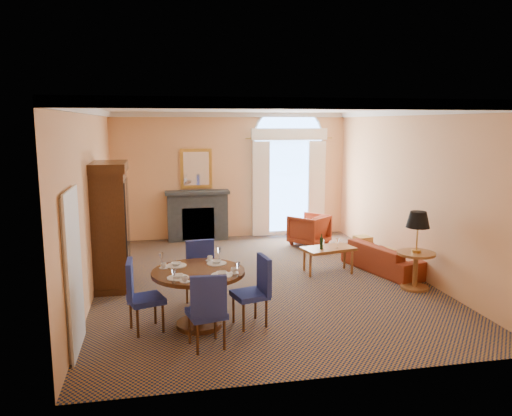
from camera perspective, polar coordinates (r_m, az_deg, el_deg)
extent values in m
plane|color=#14203F|center=(9.55, 0.59, -8.21)|extent=(7.50, 7.50, 0.00)
cube|color=#FBB577|center=(12.85, -2.84, 3.72)|extent=(6.00, 0.04, 3.20)
cube|color=#FBB577|center=(9.06, -18.30, 0.72)|extent=(0.04, 7.50, 3.20)
cube|color=#FBB577|center=(10.22, 17.31, 1.75)|extent=(0.04, 7.50, 3.20)
cube|color=white|center=(9.09, 0.63, 11.36)|extent=(6.00, 7.50, 0.04)
cube|color=white|center=(9.09, 0.63, 10.98)|extent=(6.00, 7.50, 0.12)
cube|color=white|center=(6.85, -20.10, -7.07)|extent=(0.08, 0.90, 2.06)
cube|color=#373C41|center=(12.69, -6.69, -0.97)|extent=(1.50, 0.40, 1.20)
cube|color=#373C41|center=(12.56, -6.73, 1.87)|extent=(1.60, 0.46, 0.08)
cube|color=gold|center=(12.70, -6.86, 4.50)|extent=(0.80, 0.04, 1.00)
cube|color=white|center=(12.68, -6.85, 4.49)|extent=(0.64, 0.02, 0.84)
cube|color=white|center=(13.17, 3.66, 2.33)|extent=(1.90, 0.04, 2.50)
cube|color=#91BCF3|center=(13.16, 3.68, 2.32)|extent=(1.70, 0.02, 2.30)
cylinder|color=white|center=(13.07, 3.72, 7.77)|extent=(1.90, 0.04, 1.90)
cube|color=white|center=(12.88, 0.57, 2.18)|extent=(0.45, 0.06, 2.45)
cube|color=white|center=(13.27, 6.93, 2.33)|extent=(0.45, 0.06, 2.45)
cube|color=white|center=(12.95, 3.87, 8.41)|extent=(2.00, 0.08, 0.30)
cube|color=#3A1E0D|center=(9.31, -16.27, -2.41)|extent=(0.57, 1.05, 2.09)
cube|color=#3A1E0D|center=(9.15, -16.61, 4.52)|extent=(0.65, 1.15, 0.17)
cube|color=#3A1E0D|center=(9.56, -15.99, -8.24)|extent=(0.65, 1.15, 0.10)
cylinder|color=#3A1E0D|center=(7.27, -6.61, -7.32)|extent=(1.34, 1.34, 0.06)
cylinder|color=#3A1E0D|center=(7.41, -6.55, -10.45)|extent=(0.18, 0.18, 0.79)
cylinder|color=#3A1E0D|center=(7.54, -6.49, -13.02)|extent=(0.67, 0.67, 0.07)
cylinder|color=white|center=(7.58, -4.52, -6.32)|extent=(0.30, 0.30, 0.01)
imported|color=white|center=(7.57, -4.53, -6.14)|extent=(0.15, 0.15, 0.04)
imported|color=white|center=(7.73, -5.29, -5.71)|extent=(0.09, 0.09, 0.07)
cylinder|color=white|center=(7.53, -9.10, -6.50)|extent=(0.30, 0.30, 0.01)
imported|color=white|center=(7.53, -9.10, -6.32)|extent=(0.15, 0.15, 0.04)
imported|color=white|center=(7.44, -10.51, -6.46)|extent=(0.09, 0.09, 0.07)
cylinder|color=white|center=(6.96, -8.90, -7.87)|extent=(0.30, 0.30, 0.01)
imported|color=white|center=(6.95, -8.91, -7.68)|extent=(0.15, 0.15, 0.04)
imported|color=white|center=(6.77, -8.15, -8.02)|extent=(0.09, 0.09, 0.07)
cylinder|color=white|center=(7.00, -3.94, -7.65)|extent=(0.30, 0.30, 0.01)
imported|color=white|center=(7.00, -3.94, -7.46)|extent=(0.15, 0.15, 0.04)
imported|color=white|center=(7.09, -2.54, -7.11)|extent=(0.09, 0.09, 0.07)
cube|color=navy|center=(8.18, -6.40, -7.97)|extent=(0.53, 0.53, 0.08)
cube|color=navy|center=(8.30, -6.40, -5.53)|extent=(0.47, 0.12, 0.55)
cylinder|color=#3A1E0D|center=(8.47, -5.47, -9.12)|extent=(0.04, 0.04, 0.42)
cylinder|color=#3A1E0D|center=(8.39, -7.89, -9.36)|extent=(0.04, 0.04, 0.42)
cylinder|color=#3A1E0D|center=(8.14, -4.79, -9.90)|extent=(0.04, 0.04, 0.42)
cylinder|color=#3A1E0D|center=(8.05, -7.31, -10.16)|extent=(0.04, 0.04, 0.42)
cube|color=navy|center=(6.73, -5.69, -11.91)|extent=(0.55, 0.55, 0.08)
cube|color=navy|center=(6.43, -5.43, -10.08)|extent=(0.47, 0.10, 0.55)
cylinder|color=#3A1E0D|center=(6.62, -6.70, -14.67)|extent=(0.04, 0.04, 0.42)
cylinder|color=#3A1E0D|center=(6.72, -3.65, -14.23)|extent=(0.04, 0.04, 0.42)
cylinder|color=#3A1E0D|center=(6.94, -7.59, -13.50)|extent=(0.04, 0.04, 0.42)
cylinder|color=#3A1E0D|center=(7.04, -4.67, -13.11)|extent=(0.04, 0.04, 0.42)
cube|color=navy|center=(7.38, -0.74, -9.89)|extent=(0.57, 0.57, 0.08)
cube|color=navy|center=(7.29, 0.93, -7.62)|extent=(0.13, 0.47, 0.55)
cylinder|color=#3A1E0D|center=(7.39, 1.18, -11.95)|extent=(0.04, 0.04, 0.42)
cylinder|color=#3A1E0D|center=(7.69, -0.07, -11.05)|extent=(0.04, 0.04, 0.42)
cylinder|color=#3A1E0D|center=(7.24, -1.44, -12.41)|extent=(0.04, 0.04, 0.42)
cylinder|color=#3A1E0D|center=(7.55, -2.60, -11.47)|extent=(0.04, 0.04, 0.42)
cube|color=navy|center=(7.36, -12.45, -10.18)|extent=(0.58, 0.58, 0.08)
cube|color=navy|center=(7.27, -14.22, -7.98)|extent=(0.07, 0.46, 0.55)
cylinder|color=#3A1E0D|center=(7.57, -14.12, -11.71)|extent=(0.04, 0.04, 0.42)
cylinder|color=#3A1E0D|center=(7.24, -13.37, -12.68)|extent=(0.04, 0.04, 0.42)
cylinder|color=#3A1E0D|center=(7.66, -11.45, -11.35)|extent=(0.04, 0.04, 0.42)
cylinder|color=#3A1E0D|center=(7.34, -10.58, -12.28)|extent=(0.04, 0.04, 0.42)
imported|color=#96361B|center=(10.38, 14.44, -5.47)|extent=(1.22, 2.01, 0.55)
imported|color=#96361B|center=(12.21, 6.08, -2.47)|extent=(1.14, 1.14, 0.75)
cube|color=#94592C|center=(9.98, 8.25, -4.64)|extent=(1.11, 0.77, 0.06)
cylinder|color=#94592C|center=(9.73, 6.23, -6.54)|extent=(0.05, 0.05, 0.45)
cylinder|color=#94592C|center=(10.01, 10.91, -6.20)|extent=(0.05, 0.05, 0.45)
cylinder|color=#94592C|center=(10.10, 5.54, -5.92)|extent=(0.05, 0.05, 0.45)
cylinder|color=#94592C|center=(10.37, 10.07, -5.61)|extent=(0.05, 0.05, 0.45)
cylinder|color=#94592C|center=(9.33, 17.84, -4.97)|extent=(0.67, 0.67, 0.04)
cylinder|color=#94592C|center=(9.42, 17.73, -6.95)|extent=(0.09, 0.09, 0.63)
cylinder|color=#94592C|center=(9.50, 17.64, -8.63)|extent=(0.49, 0.49, 0.04)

